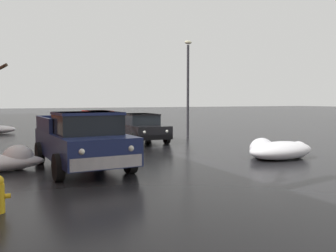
# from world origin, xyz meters

# --- Properties ---
(snow_bank_along_left_kerb) EXTENTS (2.63, 1.21, 0.64)m
(snow_bank_along_left_kerb) POSITION_xyz_m (4.91, 7.88, 0.32)
(snow_bank_along_left_kerb) COLOR white
(snow_bank_along_left_kerb) RESTS_ON ground
(snow_bank_near_corner_right) EXTENTS (1.80, 1.43, 0.75)m
(snow_bank_near_corner_right) POSITION_xyz_m (4.64, 8.36, 0.30)
(snow_bank_near_corner_right) COLOR white
(snow_bank_near_corner_right) RESTS_ON ground
(pickup_truck_darkblue_approaching_near_lane) EXTENTS (2.40, 4.93, 1.76)m
(pickup_truck_darkblue_approaching_near_lane) POSITION_xyz_m (-1.92, 9.14, 0.88)
(pickup_truck_darkblue_approaching_near_lane) COLOR navy
(pickup_truck_darkblue_approaching_near_lane) RESTS_ON ground
(sedan_black_parked_kerbside_close) EXTENTS (1.99, 4.07, 1.42)m
(sedan_black_parked_kerbside_close) POSITION_xyz_m (2.34, 15.13, 0.75)
(sedan_black_parked_kerbside_close) COLOR black
(sedan_black_parked_kerbside_close) RESTS_ON ground
(sedan_red_parked_kerbside_mid) EXTENTS (2.09, 4.21, 1.42)m
(sedan_red_parked_kerbside_mid) POSITION_xyz_m (1.93, 21.66, 0.75)
(sedan_red_parked_kerbside_mid) COLOR red
(sedan_red_parked_kerbside_mid) RESTS_ON ground
(street_lamp_post) EXTENTS (0.44, 0.24, 5.45)m
(street_lamp_post) POSITION_xyz_m (5.69, 16.29, 3.07)
(street_lamp_post) COLOR #28282D
(street_lamp_post) RESTS_ON ground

